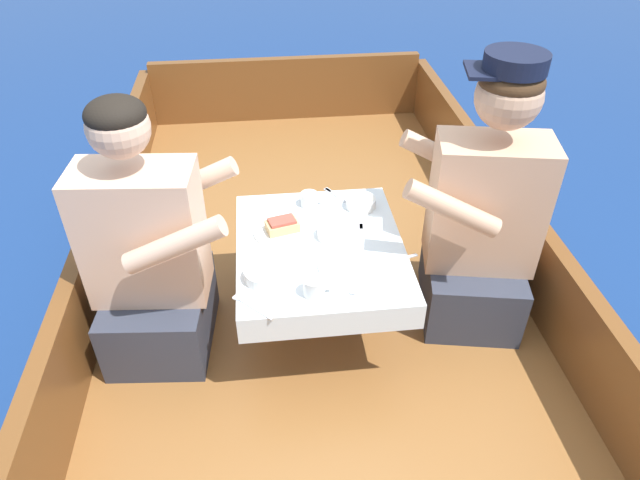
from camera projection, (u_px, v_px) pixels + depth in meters
ground_plane at (318, 357)px, 2.59m from camera, size 60.00×60.00×0.00m
boat_deck at (318, 332)px, 2.49m from camera, size 1.85×3.77×0.32m
gunwale_port at (88, 290)px, 2.21m from camera, size 0.06×3.77×0.35m
gunwale_starboard at (531, 257)px, 2.37m from camera, size 0.06×3.77×0.35m
bow_coaming at (287, 88)px, 3.74m from camera, size 1.73×0.06×0.40m
cockpit_table at (320, 254)px, 2.11m from camera, size 0.61×0.72×0.39m
person_port at (150, 259)px, 2.00m from camera, size 0.55×0.48×1.00m
person_starboard at (482, 220)px, 2.11m from camera, size 0.58×0.52×1.07m
plate_sandwich at (282, 231)px, 2.15m from camera, size 0.22×0.22×0.01m
plate_bread at (348, 266)px, 1.98m from camera, size 0.20×0.20×0.01m
sandwich at (282, 225)px, 2.13m from camera, size 0.13×0.10×0.05m
bowl_port_near at (332, 232)px, 2.11m from camera, size 0.11×0.11×0.04m
bowl_starboard_near at (265, 273)px, 1.92m from camera, size 0.14×0.14×0.04m
bowl_center_far at (361, 202)px, 2.27m from camera, size 0.12×0.12×0.04m
coffee_cup_port at (315, 286)px, 1.85m from camera, size 0.10×0.07×0.07m
coffee_cup_starboard at (310, 199)px, 2.28m from camera, size 0.10×0.07×0.06m
utensil_knife_starboard at (331, 207)px, 2.28m from camera, size 0.02×0.17×0.00m
utensil_spoon_port at (247, 303)px, 1.83m from camera, size 0.13×0.13×0.01m
utensil_fork_port at (336, 195)px, 2.35m from camera, size 0.11×0.15×0.00m
utensil_spoon_starboard at (367, 293)px, 1.87m from camera, size 0.17×0.06×0.01m
utensil_fork_starboard at (362, 235)px, 2.13m from camera, size 0.04×0.17×0.00m
utensil_knife_port at (396, 260)px, 2.01m from camera, size 0.17×0.06×0.00m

